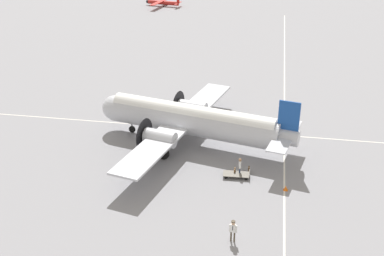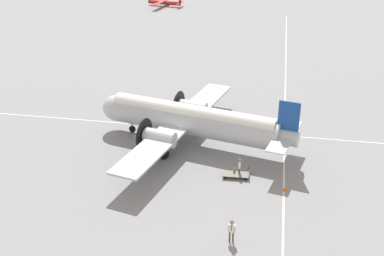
{
  "view_description": "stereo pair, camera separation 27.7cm",
  "coord_description": "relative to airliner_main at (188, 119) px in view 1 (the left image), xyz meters",
  "views": [
    {
      "loc": [
        -41.34,
        -7.2,
        21.85
      ],
      "look_at": [
        0.0,
        0.0,
        1.75
      ],
      "focal_mm": 45.0,
      "sensor_mm": 36.0,
      "label": 1
    },
    {
      "loc": [
        -41.29,
        -7.48,
        21.85
      ],
      "look_at": [
        0.0,
        0.0,
        1.75
      ],
      "focal_mm": 45.0,
      "sensor_mm": 36.0,
      "label": 2
    }
  ],
  "objects": [
    {
      "name": "apron_line_eastwest",
      "position": [
        -0.1,
        -9.39,
        -2.6
      ],
      "size": [
        120.0,
        0.16,
        0.01
      ],
      "color": "silver",
      "rests_on": "ground_plane"
    },
    {
      "name": "traffic_cone",
      "position": [
        -6.92,
        -9.48,
        -2.39
      ],
      "size": [
        0.35,
        0.35,
        0.46
      ],
      "color": "orange",
      "rests_on": "ground_plane"
    },
    {
      "name": "ground_plane",
      "position": [
        -0.1,
        -0.42,
        -2.6
      ],
      "size": [
        300.0,
        300.0,
        0.0
      ],
      "primitive_type": "plane",
      "color": "gray"
    },
    {
      "name": "suitcase_near_door",
      "position": [
        -4.54,
        -6.29,
        -2.32
      ],
      "size": [
        0.34,
        0.15,
        0.59
      ],
      "color": "#47331E",
      "rests_on": "ground_plane"
    },
    {
      "name": "crew_foreground",
      "position": [
        -14.24,
        -5.79,
        -1.51
      ],
      "size": [
        0.33,
        0.58,
        1.73
      ],
      "rotation": [
        0.0,
        0.0,
        1.41
      ],
      "color": "#473D2D",
      "rests_on": "ground_plane"
    },
    {
      "name": "baggage_cart",
      "position": [
        -5.54,
        -5.29,
        -2.32
      ],
      "size": [
        1.17,
        2.34,
        0.56
      ],
      "rotation": [
        0.0,
        0.0,
        1.62
      ],
      "color": "#6B665B",
      "rests_on": "ground_plane"
    },
    {
      "name": "suitcase_upright_spare",
      "position": [
        -5.16,
        -5.09,
        -2.29
      ],
      "size": [
        0.45,
        0.12,
        0.66
      ],
      "color": "brown",
      "rests_on": "ground_plane"
    },
    {
      "name": "passenger_boarding",
      "position": [
        -5.21,
        -5.52,
        -1.57
      ],
      "size": [
        0.57,
        0.27,
        1.68
      ],
      "rotation": [
        0.0,
        0.0,
        0.11
      ],
      "color": "navy",
      "rests_on": "ground_plane"
    },
    {
      "name": "airliner_main",
      "position": [
        0.0,
        0.0,
        0.0
      ],
      "size": [
        22.22,
        20.07,
        6.02
      ],
      "rotation": [
        0.0,
        0.0,
        1.34
      ],
      "color": "silver",
      "rests_on": "ground_plane"
    },
    {
      "name": "apron_line_northsouth",
      "position": [
        3.39,
        -0.42,
        -2.6
      ],
      "size": [
        0.16,
        120.0,
        0.01
      ],
      "color": "silver",
      "rests_on": "ground_plane"
    },
    {
      "name": "light_aircraft_distant",
      "position": [
        64.64,
        17.61,
        -1.75
      ],
      "size": [
        10.88,
        8.18,
        2.07
      ],
      "rotation": [
        0.0,
        0.0,
        1.4
      ],
      "color": "#B2231E",
      "rests_on": "ground_plane"
    }
  ]
}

